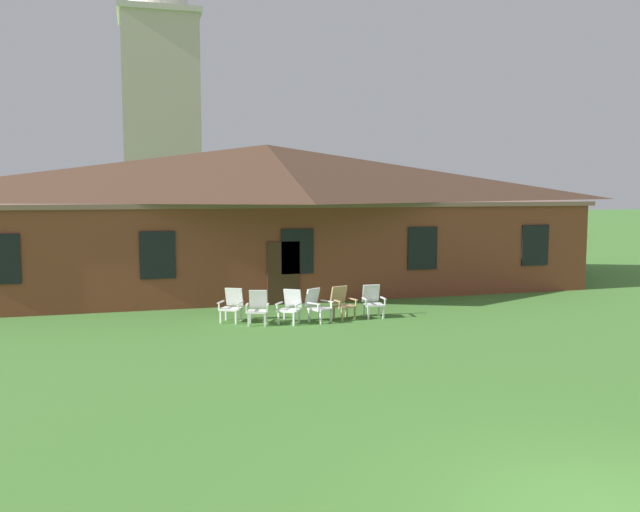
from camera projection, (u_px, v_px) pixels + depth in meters
name	position (u px, v px, depth m)	size (l,w,h in m)	color
brick_building	(267.00, 213.00, 26.95)	(23.50, 10.40, 5.58)	brown
dome_tower	(160.00, 100.00, 44.10)	(5.18, 5.18, 20.91)	beige
lawn_chair_by_porch	(232.00, 304.00, 19.40)	(0.82, 0.85, 0.96)	silver
lawn_chair_near_door	(258.00, 307.00, 18.99)	(0.74, 0.79, 0.96)	silver
lawn_chair_left_end	(290.00, 306.00, 19.16)	(0.85, 0.87, 0.96)	white
lawn_chair_middle	(317.00, 304.00, 19.37)	(0.84, 0.87, 0.96)	white
lawn_chair_right_end	(342.00, 302.00, 19.81)	(0.74, 0.79, 0.96)	tan
lawn_chair_far_side	(373.00, 300.00, 20.08)	(0.67, 0.70, 0.96)	white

